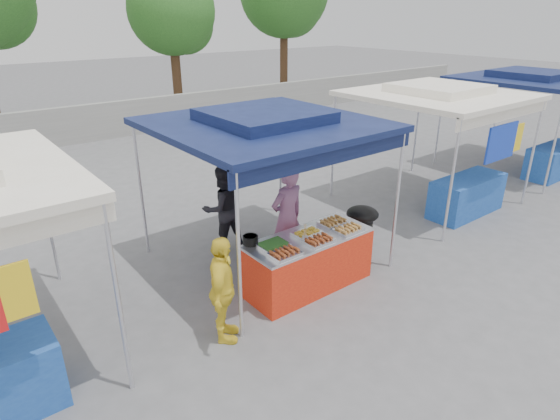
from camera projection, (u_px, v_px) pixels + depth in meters
ground_plane at (303, 283)px, 7.39m from camera, size 80.00×80.00×0.00m
back_wall at (82, 124)px, 15.12m from camera, size 40.00×0.25×1.20m
main_canopy at (265, 123)px, 7.16m from camera, size 3.20×3.20×2.57m
neighbor_stall_right at (451, 134)px, 9.73m from camera, size 3.20×3.20×2.57m
neighbor_stall_far at (541, 111)px, 12.00m from camera, size 3.20×3.20×2.57m
tree_2 at (175, 14)px, 17.72m from camera, size 3.37×3.28×5.64m
vendor_table at (308, 262)px, 7.15m from camera, size 2.00×0.80×0.85m
food_tray_fl at (285, 253)px, 6.43m from camera, size 0.42×0.30×0.07m
food_tray_fm at (319, 241)px, 6.78m from camera, size 0.42×0.30×0.07m
food_tray_fr at (348, 230)px, 7.13m from camera, size 0.42×0.30×0.07m
food_tray_bl at (273, 245)px, 6.67m from camera, size 0.42×0.30×0.07m
food_tray_bm at (307, 233)px, 7.03m from camera, size 0.42×0.30×0.07m
food_tray_br at (333, 222)px, 7.38m from camera, size 0.42×0.30×0.07m
cooking_pot at (250, 240)px, 6.74m from camera, size 0.22×0.22×0.13m
skewer_cup at (305, 239)px, 6.80m from camera, size 0.08×0.08×0.10m
wok_burner at (361, 227)px, 8.01m from camera, size 0.55×0.55×0.92m
crate_left at (270, 267)px, 7.53m from camera, size 0.51×0.35×0.30m
crate_right at (293, 256)px, 7.89m from camera, size 0.50×0.35×0.30m
crate_stacked at (293, 241)px, 7.77m from camera, size 0.47×0.33×0.28m
vendor_woman at (287, 218)px, 7.55m from camera, size 0.67×0.46×1.76m
helper_man at (223, 208)px, 8.19m from camera, size 0.79×0.63×1.54m
customer_person at (223, 291)px, 5.85m from camera, size 0.81×0.89×1.46m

